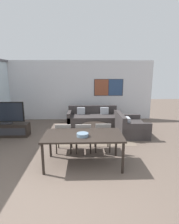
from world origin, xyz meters
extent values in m
plane|color=brown|center=(0.00, 0.00, 0.00)|extent=(24.00, 24.00, 0.00)
cube|color=silver|center=(0.00, 5.38, 1.40)|extent=(7.29, 0.06, 2.80)
cube|color=#2D2D33|center=(1.55, 5.35, 1.55)|extent=(1.39, 0.01, 0.80)
cube|color=brown|center=(1.21, 5.34, 1.55)|extent=(0.66, 0.02, 0.76)
cube|color=navy|center=(1.89, 5.34, 1.55)|extent=(0.66, 0.02, 0.76)
cube|color=#706051|center=(0.76, 3.10, 0.00)|extent=(2.55, 2.17, 0.01)
cube|color=black|center=(-2.37, 3.03, 0.23)|extent=(1.52, 0.43, 0.47)
cube|color=#2D2D33|center=(-2.37, 2.81, 0.23)|extent=(1.40, 0.01, 0.26)
cube|color=#2D2D33|center=(-2.37, 3.03, 0.49)|extent=(0.36, 0.20, 0.05)
cube|color=#2D2D33|center=(-2.37, 3.03, 0.56)|extent=(0.06, 0.03, 0.08)
cube|color=black|center=(-2.37, 3.03, 0.89)|extent=(1.28, 0.04, 0.71)
cube|color=black|center=(-2.37, 3.01, 0.89)|extent=(1.19, 0.01, 0.64)
cube|color=#383333|center=(0.76, 4.38, 0.21)|extent=(2.19, 0.99, 0.42)
cube|color=#383333|center=(0.76, 4.80, 0.39)|extent=(2.19, 0.16, 0.78)
cube|color=#383333|center=(-0.26, 4.38, 0.30)|extent=(0.14, 0.99, 0.60)
cube|color=#383333|center=(1.79, 4.38, 0.30)|extent=(0.14, 0.99, 0.60)
cube|color=#B2B7C1|center=(0.24, 4.62, 0.57)|extent=(0.36, 0.12, 0.30)
cube|color=#B2B7C1|center=(1.29, 4.62, 0.57)|extent=(0.36, 0.12, 0.30)
cube|color=#383333|center=(2.12, 3.12, 0.21)|extent=(0.99, 1.39, 0.42)
cube|color=#383333|center=(1.71, 3.12, 0.39)|extent=(0.16, 1.39, 0.78)
cube|color=#383333|center=(2.12, 2.49, 0.30)|extent=(0.99, 0.14, 0.60)
cube|color=#383333|center=(2.12, 3.74, 0.30)|extent=(0.99, 0.14, 0.60)
cube|color=#B2B7C1|center=(1.89, 2.81, 0.57)|extent=(0.12, 0.36, 0.30)
cylinder|color=black|center=(0.76, 3.10, 0.01)|extent=(0.45, 0.45, 0.03)
cylinder|color=black|center=(0.76, 3.10, 0.16)|extent=(0.18, 0.18, 0.33)
cylinder|color=black|center=(0.76, 3.10, 0.35)|extent=(0.99, 0.99, 0.04)
cube|color=black|center=(0.35, 0.97, 0.76)|extent=(1.89, 0.98, 0.04)
cylinder|color=black|center=(-0.53, 0.54, 0.37)|extent=(0.06, 0.06, 0.74)
cylinder|color=black|center=(1.24, 0.54, 0.37)|extent=(0.06, 0.06, 0.74)
cylinder|color=black|center=(-0.53, 1.40, 0.37)|extent=(0.06, 0.06, 0.74)
cylinder|color=black|center=(1.24, 1.40, 0.37)|extent=(0.06, 0.06, 0.74)
cube|color=gray|center=(-0.20, 1.75, 0.43)|extent=(0.46, 0.46, 0.06)
cube|color=gray|center=(-0.20, 1.54, 0.66)|extent=(0.42, 0.05, 0.40)
cylinder|color=black|center=(-0.40, 1.55, 0.20)|extent=(0.04, 0.04, 0.40)
cylinder|color=black|center=(0.00, 1.55, 0.20)|extent=(0.04, 0.04, 0.40)
cylinder|color=black|center=(-0.40, 1.95, 0.20)|extent=(0.04, 0.04, 0.40)
cylinder|color=black|center=(0.00, 1.95, 0.20)|extent=(0.04, 0.04, 0.40)
cube|color=gray|center=(0.35, 1.74, 0.43)|extent=(0.46, 0.46, 0.06)
cube|color=gray|center=(0.35, 1.54, 0.66)|extent=(0.42, 0.05, 0.40)
cylinder|color=black|center=(0.15, 1.54, 0.20)|extent=(0.04, 0.04, 0.40)
cylinder|color=black|center=(0.55, 1.54, 0.20)|extent=(0.04, 0.04, 0.40)
cylinder|color=black|center=(0.15, 1.94, 0.20)|extent=(0.04, 0.04, 0.40)
cylinder|color=black|center=(0.55, 1.94, 0.20)|extent=(0.04, 0.04, 0.40)
cube|color=gray|center=(0.90, 1.79, 0.43)|extent=(0.46, 0.46, 0.06)
cube|color=gray|center=(0.90, 1.58, 0.66)|extent=(0.42, 0.05, 0.40)
cylinder|color=black|center=(0.70, 1.59, 0.20)|extent=(0.04, 0.04, 0.40)
cylinder|color=black|center=(1.10, 1.59, 0.20)|extent=(0.04, 0.04, 0.40)
cylinder|color=black|center=(0.70, 1.99, 0.20)|extent=(0.04, 0.04, 0.40)
cylinder|color=black|center=(1.10, 1.99, 0.20)|extent=(0.04, 0.04, 0.40)
cylinder|color=slate|center=(0.34, 0.84, 0.82)|extent=(0.28, 0.28, 0.08)
torus|color=slate|center=(0.34, 0.84, 0.85)|extent=(0.28, 0.28, 0.02)
camera|label=1|loc=(0.39, -3.00, 2.21)|focal=28.00mm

